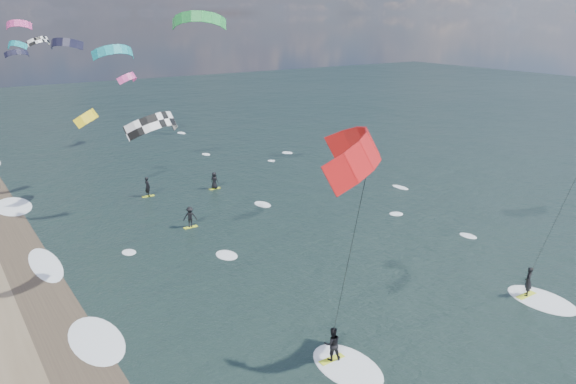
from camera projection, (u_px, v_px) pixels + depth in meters
kitesurfer_near_b at (360, 233)px, 19.71m from camera, size 6.91×9.26×13.28m
far_kitesurfers at (187, 198)px, 47.80m from camera, size 7.24×10.15×1.85m
bg_kite_field at (76, 53)px, 59.17m from camera, size 15.16×70.75×9.22m
shoreline_surf at (97, 342)px, 28.37m from camera, size 2.40×79.40×0.11m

